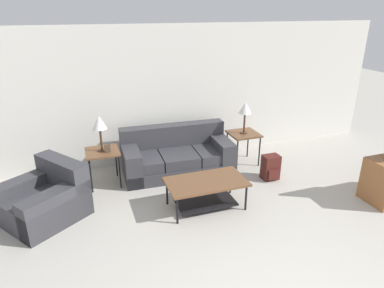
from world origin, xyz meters
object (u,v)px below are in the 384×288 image
(coffee_table, at_px, (206,188))
(side_table_right, at_px, (244,136))
(table_lamp_left, at_px, (99,124))
(armchair, at_px, (45,200))
(side_table_left, at_px, (103,154))
(table_lamp_right, at_px, (245,109))
(backpack, at_px, (271,168))
(couch, at_px, (177,156))

(coffee_table, xyz_separation_m, side_table_right, (1.27, 1.27, 0.22))
(table_lamp_left, bearing_deg, armchair, -140.74)
(side_table_left, height_order, table_lamp_right, table_lamp_right)
(coffee_table, relative_size, table_lamp_left, 1.95)
(coffee_table, bearing_deg, backpack, 19.09)
(table_lamp_left, bearing_deg, backpack, -15.48)
(table_lamp_right, bearing_deg, backpack, -78.46)
(backpack, bearing_deg, side_table_right, 101.54)
(armchair, bearing_deg, backpack, -0.53)
(coffee_table, height_order, backpack, coffee_table)
(coffee_table, bearing_deg, table_lamp_right, 45.07)
(armchair, height_order, table_lamp_left, table_lamp_left)
(coffee_table, height_order, table_lamp_right, table_lamp_right)
(armchair, height_order, coffee_table, armchair)
(backpack, bearing_deg, side_table_left, 164.52)
(side_table_left, xyz_separation_m, side_table_right, (2.65, 0.00, 0.00))
(armchair, height_order, table_lamp_right, table_lamp_right)
(backpack, bearing_deg, table_lamp_right, 101.54)
(coffee_table, relative_size, side_table_right, 1.92)
(armchair, relative_size, backpack, 3.10)
(couch, distance_m, backpack, 1.71)
(backpack, bearing_deg, table_lamp_left, 164.52)
(couch, height_order, table_lamp_left, table_lamp_left)
(couch, xyz_separation_m, backpack, (1.48, -0.86, -0.08))
(table_lamp_right, bearing_deg, table_lamp_left, 180.00)
(coffee_table, bearing_deg, side_table_left, 137.36)
(side_table_right, bearing_deg, table_lamp_left, 180.00)
(side_table_right, bearing_deg, side_table_left, 180.00)
(side_table_left, bearing_deg, coffee_table, -42.64)
(table_lamp_left, bearing_deg, side_table_right, -0.00)
(couch, relative_size, backpack, 4.49)
(armchair, distance_m, table_lamp_left, 1.43)
(side_table_right, height_order, table_lamp_right, table_lamp_right)
(couch, height_order, backpack, couch)
(side_table_left, xyz_separation_m, backpack, (2.81, -0.78, -0.34))
(side_table_left, distance_m, table_lamp_right, 2.71)
(couch, height_order, coffee_table, couch)
(coffee_table, xyz_separation_m, side_table_left, (-1.38, 1.27, 0.22))
(couch, xyz_separation_m, armchair, (-2.24, -0.82, -0.01))
(couch, bearing_deg, backpack, -30.06)
(armchair, distance_m, table_lamp_right, 3.73)
(coffee_table, distance_m, side_table_right, 1.81)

